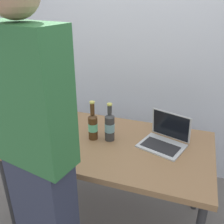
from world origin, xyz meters
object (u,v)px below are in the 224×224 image
(laptop, at_px, (165,138))
(person_figure, at_px, (38,159))
(beer_bottle_dark, at_px, (109,126))
(beer_bottle_amber, at_px, (93,125))
(coffee_mug, at_px, (52,146))

(laptop, bearing_deg, person_figure, -127.02)
(beer_bottle_dark, xyz_separation_m, person_figure, (-0.15, -0.66, 0.12))
(beer_bottle_amber, bearing_deg, person_figure, -92.71)
(beer_bottle_dark, height_order, coffee_mug, beer_bottle_dark)
(beer_bottle_amber, bearing_deg, beer_bottle_dark, 11.20)
(beer_bottle_dark, height_order, beer_bottle_amber, beer_bottle_amber)
(person_figure, bearing_deg, laptop, 52.98)
(laptop, xyz_separation_m, coffee_mug, (-0.72, -0.35, -0.01))
(person_figure, bearing_deg, beer_bottle_amber, 87.29)
(beer_bottle_amber, bearing_deg, coffee_mug, -127.71)
(beer_bottle_amber, bearing_deg, laptop, 10.34)
(beer_bottle_amber, height_order, coffee_mug, beer_bottle_amber)
(person_figure, bearing_deg, coffee_mug, 114.08)
(beer_bottle_dark, distance_m, coffee_mug, 0.43)
(laptop, height_order, person_figure, person_figure)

